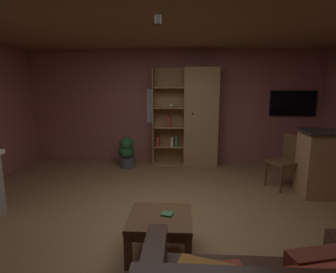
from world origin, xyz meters
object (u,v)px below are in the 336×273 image
bookshelf_cabinet (197,118)px  potted_floor_plant (127,152)px  dining_chair (287,158)px  coffee_table (160,223)px  wall_mounted_tv (293,103)px  table_book_0 (167,214)px

bookshelf_cabinet → potted_floor_plant: 1.67m
dining_chair → coffee_table: bearing=-135.1°
bookshelf_cabinet → wall_mounted_tv: bookshelf_cabinet is taller
table_book_0 → coffee_table: bearing=-159.6°
bookshelf_cabinet → dining_chair: size_ratio=2.28×
dining_chair → potted_floor_plant: dining_chair is taller
potted_floor_plant → wall_mounted_tv: 3.74m
bookshelf_cabinet → wall_mounted_tv: (2.08, 0.21, 0.31)m
coffee_table → dining_chair: 2.82m
potted_floor_plant → bookshelf_cabinet: bearing=9.8°
wall_mounted_tv → table_book_0: bearing=-126.0°
bookshelf_cabinet → dining_chair: bearing=-41.3°
coffee_table → bookshelf_cabinet: bearing=81.1°
bookshelf_cabinet → table_book_0: size_ratio=18.11×
dining_chair → table_book_0: bearing=-134.4°
wall_mounted_tv → coffee_table: bearing=-126.5°
potted_floor_plant → wall_mounted_tv: size_ratio=0.67×
bookshelf_cabinet → coffee_table: 3.40m
bookshelf_cabinet → wall_mounted_tv: size_ratio=2.15×
bookshelf_cabinet → coffee_table: bearing=-98.9°
dining_chair → potted_floor_plant: 3.15m
table_book_0 → potted_floor_plant: bearing=109.2°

